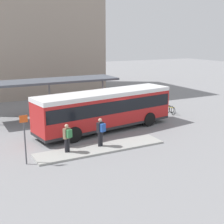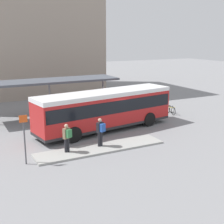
# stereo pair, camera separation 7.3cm
# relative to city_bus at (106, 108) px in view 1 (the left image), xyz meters

# --- Properties ---
(ground_plane) EXTENTS (120.00, 120.00, 0.00)m
(ground_plane) POSITION_rel_city_bus_xyz_m (-0.01, -0.00, -1.74)
(ground_plane) COLOR gray
(curb_island) EXTENTS (8.33, 1.80, 0.12)m
(curb_island) POSITION_rel_city_bus_xyz_m (-2.13, -3.64, -1.68)
(curb_island) COLOR #9E9E99
(curb_island) RESTS_ON ground_plane
(city_bus) EXTENTS (11.17, 4.05, 2.96)m
(city_bus) POSITION_rel_city_bus_xyz_m (0.00, 0.00, 0.00)
(city_bus) COLOR red
(city_bus) RESTS_ON ground_plane
(pedestrian_waiting) EXTENTS (0.52, 0.56, 1.82)m
(pedestrian_waiting) POSITION_rel_city_bus_xyz_m (-2.03, -3.42, -0.58)
(pedestrian_waiting) COLOR #232328
(pedestrian_waiting) RESTS_ON curb_island
(pedestrian_companion) EXTENTS (0.50, 0.54, 1.74)m
(pedestrian_companion) POSITION_rel_city_bus_xyz_m (-4.25, -3.44, -0.62)
(pedestrian_companion) COLOR #232328
(pedestrian_companion) RESTS_ON curb_island
(bicycle_yellow) EXTENTS (0.48, 1.71, 0.74)m
(bicycle_yellow) POSITION_rel_city_bus_xyz_m (7.53, 1.82, -1.36)
(bicycle_yellow) COLOR black
(bicycle_yellow) RESTS_ON ground_plane
(bicycle_black) EXTENTS (0.48, 1.52, 0.66)m
(bicycle_black) POSITION_rel_city_bus_xyz_m (7.76, 2.48, -1.40)
(bicycle_black) COLOR black
(bicycle_black) RESTS_ON ground_plane
(bicycle_red) EXTENTS (0.48, 1.62, 0.71)m
(bicycle_red) POSITION_rel_city_bus_xyz_m (7.28, 3.15, -1.38)
(bicycle_red) COLOR black
(bicycle_red) RESTS_ON ground_plane
(station_shelter) EXTENTS (12.00, 3.21, 3.30)m
(station_shelter) POSITION_rel_city_bus_xyz_m (-2.64, 5.60, 1.42)
(station_shelter) COLOR #4C515B
(station_shelter) RESTS_ON ground_plane
(potted_planter_near_shelter) EXTENTS (0.86, 0.86, 1.33)m
(potted_planter_near_shelter) POSITION_rel_city_bus_xyz_m (-3.73, 3.27, -1.04)
(potted_planter_near_shelter) COLOR slate
(potted_planter_near_shelter) RESTS_ON ground_plane
(platform_sign) EXTENTS (0.44, 0.08, 2.80)m
(platform_sign) POSITION_rel_city_bus_xyz_m (-6.82, -3.87, -0.18)
(platform_sign) COLOR #4C4C51
(platform_sign) RESTS_ON ground_plane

